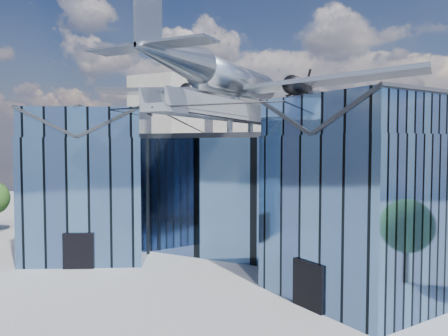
% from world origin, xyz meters
% --- Properties ---
extents(ground_plane, '(120.00, 120.00, 0.00)m').
position_xyz_m(ground_plane, '(0.00, 0.00, 0.00)').
color(ground_plane, gray).
extents(museum, '(32.88, 24.50, 17.60)m').
position_xyz_m(museum, '(0.00, 5.82, 5.54)').
color(museum, '#4B6C99').
rests_on(museum, ground).
extents(bg_towers, '(77.00, 24.50, 26.00)m').
position_xyz_m(bg_towers, '(1.45, 50.49, 10.01)').
color(bg_towers, gray).
rests_on(bg_towers, ground).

